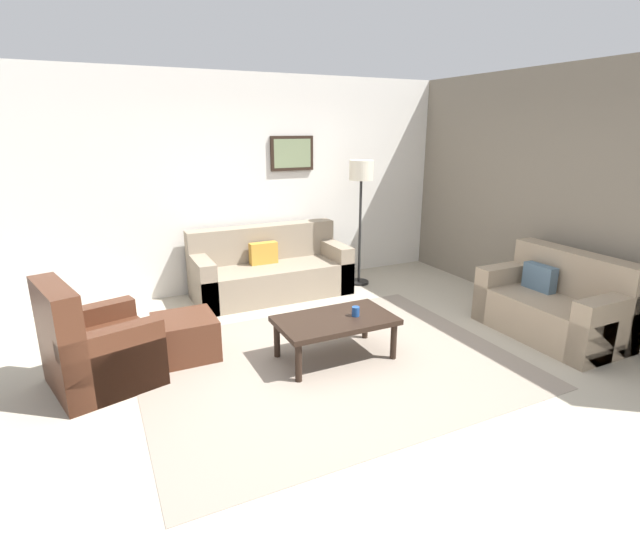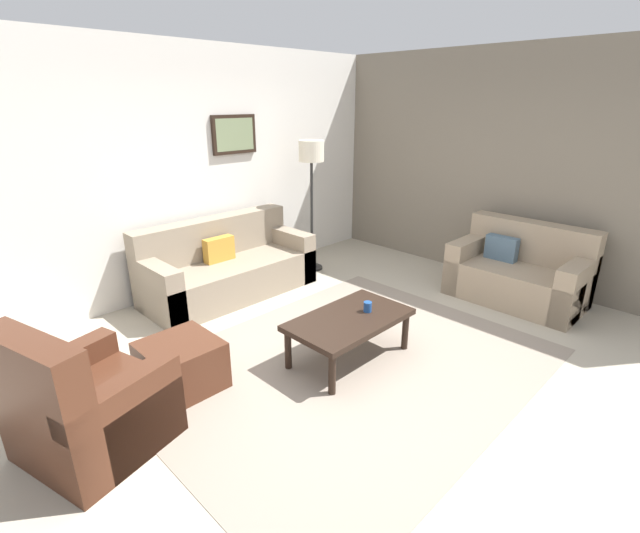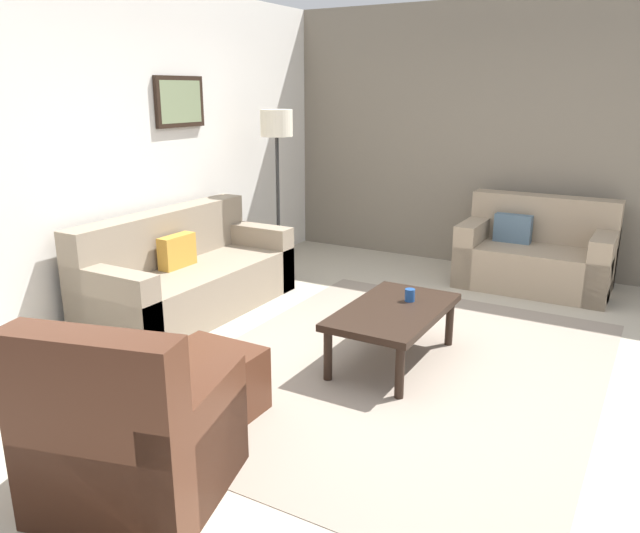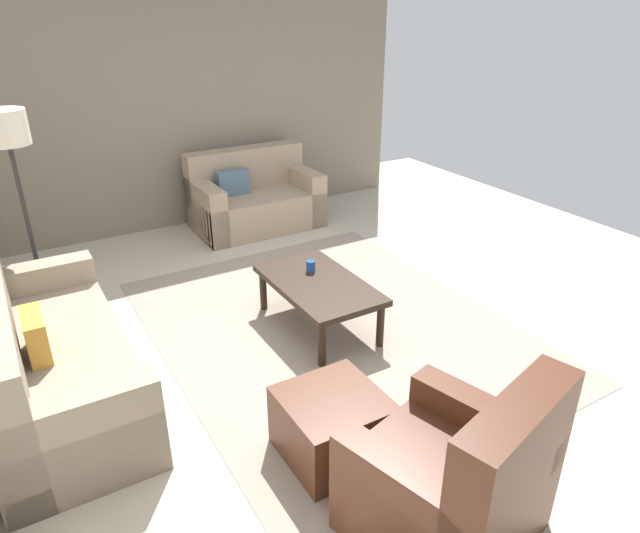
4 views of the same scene
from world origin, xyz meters
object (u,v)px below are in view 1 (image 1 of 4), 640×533
Objects in this scene: lamp_standing at (361,183)px; framed_artwork at (292,153)px; couch_main at (269,271)px; ottoman at (186,337)px; coffee_table at (335,323)px; cup at (356,311)px; couch_loveseat at (557,307)px; armchair_leather at (93,352)px.

lamp_standing is 2.80× the size of framed_artwork.
couch_main reaches higher than ottoman.
lamp_standing is at bearing -6.80° from couch_main.
couch_main is at bearing -142.97° from framed_artwork.
coffee_table is at bearing -92.15° from couch_main.
lamp_standing is (1.17, 1.92, 0.95)m from cup.
armchair_leather is at bearing 167.83° from couch_loveseat.
couch_main is at bearing 93.29° from cup.
coffee_table is at bearing -103.83° from framed_artwork.
ottoman is at bearing 15.19° from armchair_leather.
couch_loveseat is at bearing -67.05° from lamp_standing.
coffee_table is 2.88m from framed_artwork.
cup is 0.05× the size of lamp_standing.
coffee_table is 11.91× the size of cup.
framed_artwork is at bearing 43.44° from ottoman.
framed_artwork reaches higher than couch_loveseat.
coffee_table is at bearing -27.37° from ottoman.
ottoman is 3.15m from lamp_standing.
armchair_leather is 1.61× the size of framed_artwork.
couch_main reaches higher than cup.
lamp_standing is at bearing -35.55° from framed_artwork.
couch_loveseat reaches higher than ottoman.
cup is (0.12, -2.08, 0.16)m from couch_main.
couch_main is at bearing 36.59° from armchair_leather.
couch_loveseat reaches higher than coffee_table.
armchair_leather reaches higher than couch_loveseat.
armchair_leather is (-2.15, -1.59, 0.01)m from couch_main.
framed_artwork is (-0.77, 0.55, 0.38)m from lamp_standing.
lamp_standing reaches higher than couch_loveseat.
cup is 2.44m from lamp_standing.
lamp_standing is (1.29, -0.15, 1.11)m from couch_main.
lamp_standing is 1.01m from framed_artwork.
armchair_leather is 2.12m from coffee_table.
lamp_standing reaches higher than couch_main.
couch_main reaches higher than coffee_table.
framed_artwork is at bearing 37.03° from couch_main.
cup is at bearing -12.11° from coffee_table.
framed_artwork is (0.52, 0.39, 1.49)m from couch_main.
armchair_leather is 3.88m from lamp_standing.
cup is at bearing -86.71° from couch_main.
cup is at bearing -25.51° from ottoman.
couch_loveseat is at bearing -17.87° from ottoman.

